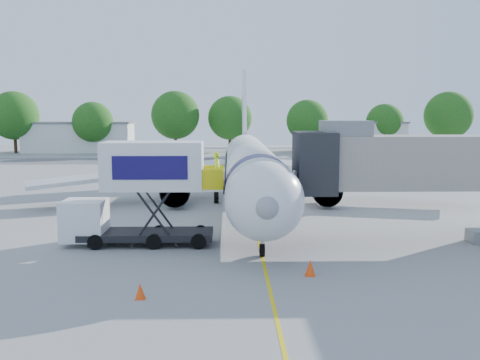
{
  "coord_description": "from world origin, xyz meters",
  "views": [
    {
      "loc": [
        -1.62,
        -35.03,
        7.06
      ],
      "look_at": [
        -0.99,
        -4.92,
        3.2
      ],
      "focal_mm": 40.0,
      "sensor_mm": 36.0,
      "label": 1
    }
  ],
  "objects_px": {
    "aircraft": "(251,168)",
    "catering_hiloader": "(141,193)",
    "jet_bridge": "(410,163)",
    "ground_tug": "(209,302)"
  },
  "relations": [
    {
      "from": "aircraft",
      "to": "catering_hiloader",
      "type": "relative_size",
      "value": 4.44
    },
    {
      "from": "aircraft",
      "to": "jet_bridge",
      "type": "relative_size",
      "value": 2.71
    },
    {
      "from": "jet_bridge",
      "to": "catering_hiloader",
      "type": "distance_m",
      "value": 14.34
    },
    {
      "from": "jet_bridge",
      "to": "ground_tug",
      "type": "height_order",
      "value": "jet_bridge"
    },
    {
      "from": "catering_hiloader",
      "to": "ground_tug",
      "type": "bearing_deg",
      "value": -70.1
    },
    {
      "from": "aircraft",
      "to": "jet_bridge",
      "type": "height_order",
      "value": "aircraft"
    },
    {
      "from": "jet_bridge",
      "to": "ground_tug",
      "type": "distance_m",
      "value": 15.44
    },
    {
      "from": "aircraft",
      "to": "catering_hiloader",
      "type": "distance_m",
      "value": 12.77
    },
    {
      "from": "catering_hiloader",
      "to": "ground_tug",
      "type": "xyz_separation_m",
      "value": [
        3.96,
        -10.94,
        -1.99
      ]
    },
    {
      "from": "catering_hiloader",
      "to": "ground_tug",
      "type": "distance_m",
      "value": 11.81
    }
  ]
}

